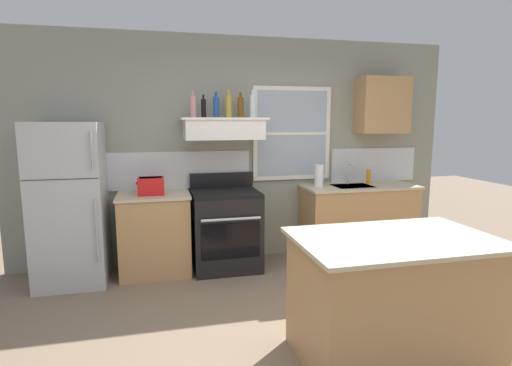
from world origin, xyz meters
name	(u,v)px	position (x,y,z in m)	size (l,w,h in m)	color
ground_plane	(300,351)	(0.00, 0.00, 0.00)	(16.00, 16.00, 0.00)	#7A6651
back_wall	(243,150)	(0.03, 2.23, 1.35)	(5.40, 0.11, 2.70)	gray
refrigerator	(70,204)	(-1.90, 1.84, 0.85)	(0.70, 0.72, 1.70)	#B7BABC
counter_left_of_stove	(155,233)	(-1.05, 1.90, 0.46)	(0.79, 0.63, 0.91)	tan
toaster	(151,186)	(-1.07, 1.85, 1.01)	(0.30, 0.20, 0.19)	red
stove_range	(226,229)	(-0.25, 1.86, 0.46)	(0.76, 0.69, 1.09)	black
range_hood_shelf	(223,128)	(-0.25, 1.96, 1.62)	(0.96, 0.52, 0.24)	white
bottle_rose_pink	(193,106)	(-0.59, 1.94, 1.87)	(0.07, 0.07, 0.29)	#C67F84
bottle_balsamic_dark	(204,108)	(-0.46, 2.01, 1.85)	(0.06, 0.06, 0.25)	black
bottle_blue_liqueur	(216,107)	(-0.32, 1.99, 1.87)	(0.07, 0.07, 0.29)	#1E478C
bottle_champagne_gold_foil	(229,106)	(-0.18, 2.01, 1.88)	(0.08, 0.08, 0.31)	#B29333
bottle_amber_wine	(241,107)	(-0.04, 1.98, 1.87)	(0.07, 0.07, 0.29)	brown
bottle_clear_tall	(253,106)	(0.09, 1.94, 1.88)	(0.06, 0.06, 0.32)	silver
counter_right_with_sink	(358,220)	(1.45, 1.90, 0.46)	(1.43, 0.63, 0.91)	tan
sink_faucet	(349,171)	(1.35, 2.00, 1.08)	(0.03, 0.17, 0.28)	silver
paper_towel_roll	(319,176)	(0.91, 1.90, 1.04)	(0.11, 0.11, 0.27)	white
dish_soap_bottle	(369,177)	(1.63, 2.00, 1.00)	(0.06, 0.06, 0.18)	orange
kitchen_island	(392,298)	(0.60, -0.23, 0.46)	(1.40, 0.90, 0.91)	tan
upper_cabinet_right	(382,105)	(1.80, 2.04, 1.90)	(0.64, 0.32, 0.70)	tan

